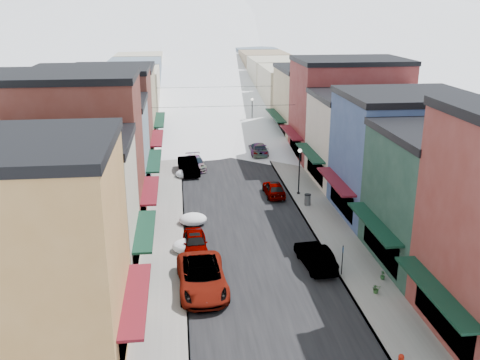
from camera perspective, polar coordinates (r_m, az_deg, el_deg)
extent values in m
cube|color=black|center=(81.90, -2.89, 6.09)|extent=(10.00, 160.00, 0.01)
cube|color=gray|center=(81.74, -7.53, 5.98)|extent=(3.20, 160.00, 0.15)
cube|color=gray|center=(82.56, 1.71, 6.25)|extent=(3.20, 160.00, 0.15)
cube|color=slate|center=(81.73, -6.44, 6.02)|extent=(0.10, 160.00, 0.15)
cube|color=slate|center=(82.36, 0.64, 6.23)|extent=(0.10, 160.00, 0.15)
cube|color=#C48B48|center=(27.81, -23.03, -8.14)|extent=(10.00, 8.50, 11.00)
cube|color=maroon|center=(27.80, -11.05, -12.30)|extent=(1.20, 7.22, 0.15)
cube|color=beige|center=(35.73, -19.24, -3.61)|extent=(10.00, 8.00, 9.00)
cube|color=black|center=(34.33, -20.05, 3.78)|extent=(10.20, 8.20, 0.50)
cube|color=black|center=(35.38, -10.11, -5.33)|extent=(1.20, 6.80, 0.15)
cube|color=maroon|center=(42.80, -17.93, 2.19)|extent=(11.00, 8.00, 12.00)
cube|color=black|center=(41.61, -18.77, 10.49)|extent=(11.20, 8.20, 0.50)
cube|color=maroon|center=(42.83, -9.55, -1.08)|extent=(1.20, 6.80, 0.15)
cube|color=gray|center=(51.23, -15.47, 2.94)|extent=(10.00, 9.00, 8.50)
cube|color=black|center=(50.29, -15.90, 7.89)|extent=(10.20, 9.20, 0.50)
cube|color=black|center=(50.93, -9.14, 2.06)|extent=(1.20, 7.65, 0.15)
cube|color=#5F281F|center=(59.82, -15.28, 6.08)|extent=(12.00, 9.00, 10.50)
cube|color=black|center=(58.98, -15.73, 11.30)|extent=(12.20, 9.20, 0.50)
cube|color=maroon|center=(59.63, -8.82, 4.45)|extent=(1.20, 7.65, 0.15)
cube|color=#998964|center=(69.52, -13.28, 7.44)|extent=(10.00, 11.00, 9.50)
cube|color=black|center=(68.80, -13.58, 11.52)|extent=(10.20, 11.20, 0.50)
cube|color=black|center=(69.38, -8.56, 6.39)|extent=(1.20, 9.35, 0.15)
cube|color=black|center=(29.70, 20.08, -11.04)|extent=(1.20, 7.65, 0.15)
cube|color=#1D3D30|center=(38.92, 21.94, -2.15)|extent=(10.00, 9.00, 9.00)
cube|color=black|center=(37.65, 22.79, 4.65)|extent=(10.20, 9.20, 0.50)
cube|color=black|center=(37.09, 14.04, -4.48)|extent=(1.20, 7.65, 0.15)
cube|color=#364B7B|center=(46.46, 16.91, 2.23)|extent=(10.00, 9.00, 10.00)
cube|color=black|center=(45.37, 17.51, 8.61)|extent=(10.20, 9.20, 0.50)
cube|color=maroon|center=(45.07, 10.14, -0.13)|extent=(1.20, 7.65, 0.15)
cube|color=beige|center=(54.89, 13.69, 4.08)|extent=(11.00, 9.00, 8.50)
cube|color=black|center=(54.01, 14.05, 8.71)|extent=(11.20, 9.20, 0.50)
cube|color=black|center=(53.37, 7.44, 2.89)|extent=(1.20, 7.65, 0.15)
cube|color=maroon|center=(63.10, 11.45, 7.19)|extent=(12.00, 9.00, 11.00)
cube|color=black|center=(62.29, 11.78, 12.39)|extent=(12.20, 9.20, 0.50)
cube|color=maroon|center=(61.87, 5.46, 5.08)|extent=(1.20, 7.65, 0.15)
cube|color=tan|center=(72.43, 8.24, 7.95)|extent=(10.00, 11.00, 9.00)
cube|color=black|center=(71.75, 8.41, 11.68)|extent=(10.20, 11.20, 0.50)
cube|color=black|center=(71.46, 3.81, 6.90)|extent=(1.20, 9.35, 0.15)
cube|color=gray|center=(83.30, -11.74, 8.74)|extent=(9.00, 13.00, 8.00)
cube|color=gray|center=(84.82, 5.54, 9.19)|extent=(9.00, 13.00, 8.00)
cube|color=gray|center=(97.10, -11.07, 10.08)|extent=(9.00, 13.00, 8.00)
cube|color=gray|center=(98.41, 3.84, 10.47)|extent=(9.00, 13.00, 8.00)
cube|color=gray|center=(110.95, -10.57, 11.09)|extent=(9.00, 13.00, 8.00)
cube|color=gray|center=(112.10, 2.54, 11.44)|extent=(9.00, 13.00, 8.00)
cube|color=gray|center=(124.84, -10.17, 11.87)|extent=(9.00, 13.00, 8.00)
cube|color=gray|center=(125.86, 1.52, 12.19)|extent=(9.00, 13.00, 8.00)
cube|color=silver|center=(245.23, -5.61, 15.50)|extent=(360.00, 40.00, 12.00)
cone|color=white|center=(295.97, -12.01, 17.79)|extent=(300.00, 300.00, 34.00)
cone|color=white|center=(299.51, 8.31, 17.60)|extent=(320.00, 320.00, 30.00)
cone|color=white|center=(356.00, 23.85, 16.06)|extent=(280.00, 280.00, 26.00)
cylinder|color=black|center=(61.13, -1.70, 7.87)|extent=(16.40, 0.04, 0.04)
cylinder|color=black|center=(75.89, -2.70, 9.88)|extent=(16.40, 0.04, 0.04)
imported|color=silver|center=(34.15, -4.07, -10.28)|extent=(3.24, 6.56, 1.79)
imported|color=gray|center=(39.15, -4.82, -6.67)|extent=(1.86, 4.33, 1.46)
imported|color=black|center=(57.15, -5.50, 1.52)|extent=(2.36, 5.24, 1.67)
imported|color=gray|center=(58.77, -4.75, 1.84)|extent=(2.39, 4.75, 1.33)
imported|color=black|center=(37.30, 8.03, -8.05)|extent=(2.09, 4.82, 1.54)
imported|color=#9DA1A6|center=(50.29, 3.64, -0.91)|extent=(1.75, 4.27, 1.45)
imported|color=black|center=(64.08, 1.98, 3.34)|extent=(2.21, 5.13, 1.47)
imported|color=#9A9EA2|center=(82.03, -3.84, 6.65)|extent=(2.21, 4.81, 1.60)
imported|color=#BBBBBD|center=(83.13, -1.67, 6.75)|extent=(2.79, 5.06, 1.34)
sphere|color=#AD1909|center=(28.45, 16.83, -17.61)|extent=(0.29, 0.29, 0.29)
cylinder|color=black|center=(36.10, 10.86, -8.39)|extent=(0.06, 0.06, 2.09)
cube|color=navy|center=(35.78, 10.93, -7.30)|extent=(0.04, 0.29, 0.38)
cylinder|color=slate|center=(47.95, 7.22, -2.12)|extent=(0.55, 0.55, 0.95)
cylinder|color=black|center=(47.78, 7.24, -1.56)|extent=(0.59, 0.59, 0.06)
cylinder|color=black|center=(50.87, 6.25, -1.38)|extent=(0.30, 0.30, 0.10)
cylinder|color=black|center=(50.25, 6.33, 0.74)|extent=(0.12, 0.12, 4.05)
sphere|color=white|center=(49.64, 6.41, 3.13)|extent=(0.36, 0.36, 0.36)
cylinder|color=black|center=(76.86, 1.29, 5.45)|extent=(0.31, 0.31, 0.10)
cylinder|color=black|center=(76.44, 1.30, 6.94)|extent=(0.13, 0.13, 4.18)
sphere|color=white|center=(76.03, 1.31, 8.60)|extent=(0.38, 0.38, 0.38)
imported|color=#305B29|center=(34.74, 14.34, -11.17)|extent=(0.59, 0.53, 0.60)
imported|color=#27572B|center=(36.45, 14.98, -9.79)|extent=(0.44, 0.44, 0.56)
ellipsoid|color=white|center=(39.24, -5.57, -7.03)|extent=(2.30, 1.95, 0.97)
ellipsoid|color=white|center=(40.43, -5.31, -6.60)|extent=(0.98, 0.89, 0.49)
ellipsoid|color=white|center=(43.90, -5.04, -4.20)|extent=(2.27, 1.92, 0.96)
ellipsoid|color=white|center=(45.11, -4.83, -3.89)|extent=(0.97, 0.87, 0.49)
ellipsoid|color=white|center=(55.78, -5.80, 0.68)|extent=(2.12, 1.79, 0.90)
ellipsoid|color=white|center=(57.00, -5.61, 0.83)|extent=(0.91, 0.81, 0.45)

